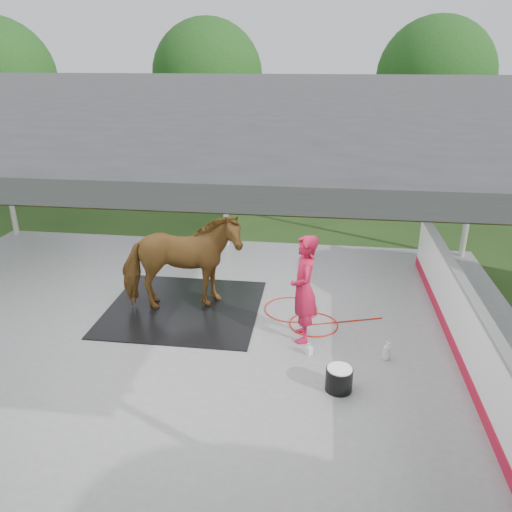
# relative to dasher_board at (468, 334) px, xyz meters

# --- Properties ---
(ground) EXTENTS (100.00, 100.00, 0.00)m
(ground) POSITION_rel_dasher_board_xyz_m (-4.60, 0.00, -0.59)
(ground) COLOR #1E3814
(concrete_slab) EXTENTS (12.00, 10.00, 0.05)m
(concrete_slab) POSITION_rel_dasher_board_xyz_m (-4.60, 0.00, -0.57)
(concrete_slab) COLOR slate
(concrete_slab) RESTS_ON ground
(pavilion_structure) EXTENTS (12.60, 10.60, 4.05)m
(pavilion_structure) POSITION_rel_dasher_board_xyz_m (-4.60, -0.00, 3.37)
(pavilion_structure) COLOR beige
(pavilion_structure) RESTS_ON ground
(dasher_board) EXTENTS (0.16, 8.00, 1.15)m
(dasher_board) POSITION_rel_dasher_board_xyz_m (0.00, 0.00, 0.00)
(dasher_board) COLOR #A50D29
(dasher_board) RESTS_ON concrete_slab
(tree_belt) EXTENTS (28.00, 28.00, 5.80)m
(tree_belt) POSITION_rel_dasher_board_xyz_m (-4.30, 0.90, 3.20)
(tree_belt) COLOR #382314
(tree_belt) RESTS_ON ground
(rubber_mat) EXTENTS (2.82, 2.64, 0.02)m
(rubber_mat) POSITION_rel_dasher_board_xyz_m (-4.77, 1.21, -0.53)
(rubber_mat) COLOR black
(rubber_mat) RESTS_ON concrete_slab
(horse) EXTENTS (2.37, 1.56, 1.84)m
(horse) POSITION_rel_dasher_board_xyz_m (-4.77, 1.21, 0.40)
(horse) COLOR brown
(horse) RESTS_ON rubber_mat
(handler) EXTENTS (0.52, 0.72, 1.84)m
(handler) POSITION_rel_dasher_board_xyz_m (-2.50, 0.45, 0.38)
(handler) COLOR #B41336
(handler) RESTS_ON concrete_slab
(wash_bucket) EXTENTS (0.39, 0.39, 0.36)m
(wash_bucket) POSITION_rel_dasher_board_xyz_m (-1.92, -0.89, -0.36)
(wash_bucket) COLOR black
(wash_bucket) RESTS_ON concrete_slab
(soap_bottle_a) EXTENTS (0.17, 0.17, 0.31)m
(soap_bottle_a) POSITION_rel_dasher_board_xyz_m (-1.16, -0.01, -0.39)
(soap_bottle_a) COLOR silver
(soap_bottle_a) RESTS_ON concrete_slab
(soap_bottle_b) EXTENTS (0.13, 0.13, 0.21)m
(soap_bottle_b) POSITION_rel_dasher_board_xyz_m (-2.37, -0.04, -0.44)
(soap_bottle_b) COLOR #338CD8
(soap_bottle_b) RESTS_ON concrete_slab
(hose_coil) EXTENTS (2.18, 1.45, 0.02)m
(hose_coil) POSITION_rel_dasher_board_xyz_m (-2.55, 1.21, -0.53)
(hose_coil) COLOR #AD1B0C
(hose_coil) RESTS_ON concrete_slab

